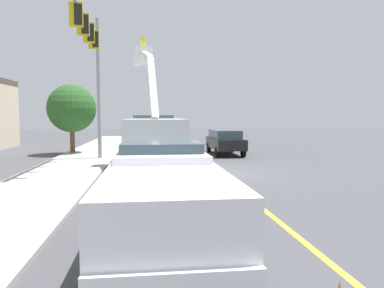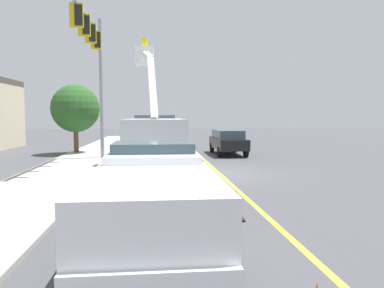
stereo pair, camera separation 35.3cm
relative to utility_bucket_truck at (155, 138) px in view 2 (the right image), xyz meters
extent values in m
plane|color=#47474C|center=(-0.72, -2.99, -1.60)|extent=(120.00, 120.00, 0.00)
cube|color=#9E9E99|center=(-1.00, 4.15, -1.54)|extent=(60.09, 5.95, 0.12)
cube|color=yellow|center=(-0.72, -2.99, -1.60)|extent=(49.97, 2.12, 0.01)
cube|color=silver|center=(-0.21, -0.02, -0.70)|extent=(8.29, 2.82, 0.36)
cube|color=silver|center=(2.41, 0.08, 0.07)|extent=(2.71, 2.45, 1.60)
cube|color=#384C56|center=(2.61, 0.09, 0.77)|extent=(1.88, 2.17, 0.64)
cube|color=silver|center=(-1.19, -0.06, 0.02)|extent=(5.34, 2.70, 1.80)
cube|color=white|center=(-1.89, 0.00, 2.24)|extent=(1.84, 0.54, 2.70)
cube|color=white|center=(0.41, 0.34, 3.90)|extent=(3.13, 0.73, 1.02)
cube|color=white|center=(1.92, 0.56, 4.12)|extent=(0.90, 0.90, 0.90)
cube|color=yellow|center=(1.92, 0.56, 4.72)|extent=(0.36, 0.24, 0.60)
cylinder|color=black|center=(2.61, 1.22, -1.08)|extent=(1.05, 0.38, 1.04)
cylinder|color=black|center=(2.70, -1.03, -1.08)|extent=(1.05, 0.38, 1.04)
cylinder|color=black|center=(-1.73, 1.05, -1.08)|extent=(1.05, 0.38, 1.04)
cylinder|color=black|center=(-1.64, -1.20, -1.08)|extent=(1.05, 0.38, 1.04)
cylinder|color=black|center=(-3.04, 1.00, -1.08)|extent=(1.05, 0.38, 1.04)
cylinder|color=black|center=(-2.95, -1.25, -1.08)|extent=(1.05, 0.38, 1.04)
cube|color=white|center=(-10.44, -0.42, -0.85)|extent=(5.68, 2.32, 0.30)
cube|color=white|center=(-9.21, -0.37, -0.30)|extent=(2.09, 2.01, 1.10)
cube|color=#384C56|center=(-9.01, -0.36, 0.18)|extent=(1.41, 1.82, 0.56)
cube|color=white|center=(-11.45, -0.46, -0.45)|extent=(3.44, 2.23, 1.10)
cylinder|color=black|center=(-8.63, 0.60, -1.18)|extent=(0.85, 0.33, 0.84)
cylinder|color=black|center=(-8.56, -1.29, -1.18)|extent=(0.85, 0.33, 0.84)
cylinder|color=black|center=(-12.32, 0.45, -1.18)|extent=(0.85, 0.33, 0.84)
cylinder|color=black|center=(-12.25, -1.44, -1.18)|extent=(0.85, 0.33, 0.84)
cube|color=black|center=(7.42, -4.69, -0.81)|extent=(4.87, 2.09, 0.70)
cube|color=#384C56|center=(7.57, -4.69, -0.21)|extent=(3.52, 1.81, 0.60)
cylinder|color=black|center=(5.82, -5.61, -1.26)|extent=(0.69, 0.27, 0.68)
cylinder|color=black|center=(5.75, -3.90, -1.26)|extent=(0.69, 0.27, 0.68)
cylinder|color=black|center=(9.08, -5.48, -1.26)|extent=(0.69, 0.27, 0.68)
cylinder|color=black|center=(9.02, -3.77, -1.26)|extent=(0.69, 0.27, 0.68)
cube|color=black|center=(-8.19, -2.41, -1.58)|extent=(0.40, 0.40, 0.04)
cone|color=orange|center=(-8.19, -2.41, -1.19)|extent=(0.32, 0.32, 0.75)
cylinder|color=white|center=(-8.19, -2.41, -1.11)|extent=(0.20, 0.20, 0.08)
cube|color=black|center=(-1.95, -1.86, -1.58)|extent=(0.40, 0.40, 0.04)
cone|color=orange|center=(-1.95, -1.86, -1.14)|extent=(0.32, 0.32, 0.85)
cylinder|color=white|center=(-1.95, -1.86, -1.06)|extent=(0.20, 0.20, 0.08)
cube|color=black|center=(3.75, -1.99, -1.58)|extent=(0.40, 0.40, 0.04)
cone|color=orange|center=(3.75, -1.99, -1.16)|extent=(0.32, 0.32, 0.81)
cylinder|color=white|center=(3.75, -1.99, -1.08)|extent=(0.20, 0.20, 0.08)
cylinder|color=gray|center=(5.02, 3.38, 2.58)|extent=(0.22, 0.22, 8.38)
cube|color=gray|center=(1.33, 3.24, 5.76)|extent=(7.38, 0.45, 0.16)
cube|color=gold|center=(3.38, 3.32, 5.21)|extent=(0.14, 0.56, 1.00)
cube|color=black|center=(3.38, 3.22, 5.21)|extent=(0.21, 0.33, 0.84)
cube|color=gold|center=(1.74, 3.26, 5.21)|extent=(0.14, 0.56, 1.00)
cube|color=black|center=(1.74, 3.16, 5.21)|extent=(0.21, 0.33, 0.84)
cube|color=gold|center=(0.10, 3.19, 5.21)|extent=(0.14, 0.56, 1.00)
cube|color=black|center=(0.10, 3.09, 5.21)|extent=(0.21, 0.33, 0.84)
cube|color=gold|center=(-1.54, 3.13, 5.21)|extent=(0.14, 0.56, 1.00)
cube|color=black|center=(-1.53, 3.03, 5.21)|extent=(0.21, 0.33, 0.84)
cylinder|color=brown|center=(8.37, 5.80, -0.59)|extent=(0.32, 0.32, 2.02)
sphere|color=#285623|center=(8.37, 5.80, 1.57)|extent=(3.29, 3.29, 3.29)
camera|label=1|loc=(-17.13, -0.40, 1.05)|focal=33.86mm
camera|label=2|loc=(-17.15, -0.75, 1.05)|focal=33.86mm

